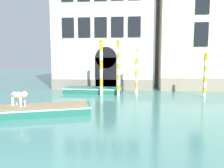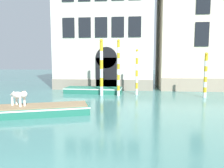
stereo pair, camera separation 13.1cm
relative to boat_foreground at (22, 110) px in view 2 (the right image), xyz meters
name	(u,v)px [view 2 (the right image)]	position (x,y,z in m)	size (l,w,h in m)	color
palazzo_left	(105,11)	(2.80, 13.22, 8.01)	(10.05, 6.13, 16.63)	beige
boat_foreground	(22,110)	(0.00, 0.00, 0.00)	(7.31, 3.95, 0.53)	#1E6651
dog_on_deck	(19,96)	(-0.16, 0.02, 0.81)	(1.21, 0.73, 0.86)	silver
boat_moored_near_palazzo	(93,90)	(2.32, 8.40, -0.02)	(5.17, 2.01, 0.49)	#1E6651
mooring_pole_0	(137,72)	(6.22, 7.72, 1.68)	(0.22, 0.22, 3.89)	white
mooring_pole_1	(118,68)	(4.70, 7.00, 2.07)	(0.24, 0.24, 4.67)	white
mooring_pole_2	(206,75)	(11.62, 6.86, 1.53)	(0.26, 0.26, 3.58)	white
mooring_pole_5	(101,67)	(3.26, 7.16, 2.10)	(0.28, 0.28, 4.73)	white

